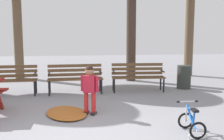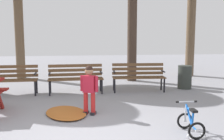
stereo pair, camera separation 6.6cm
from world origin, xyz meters
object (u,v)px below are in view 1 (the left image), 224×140
(park_bench_right, at_px, (138,75))
(child_standing, at_px, (90,86))
(kids_bicycle, at_px, (192,123))
(park_bench_left, at_px, (75,76))
(park_bench_far_left, at_px, (8,78))
(trash_bin, at_px, (184,77))

(park_bench_right, height_order, child_standing, child_standing)
(park_bench_right, height_order, kids_bicycle, park_bench_right)
(park_bench_left, height_order, kids_bicycle, park_bench_left)
(park_bench_far_left, bearing_deg, park_bench_right, 0.47)
(park_bench_left, height_order, park_bench_right, same)
(park_bench_left, relative_size, kids_bicycle, 2.84)
(park_bench_left, height_order, child_standing, child_standing)
(child_standing, relative_size, trash_bin, 1.44)
(kids_bicycle, height_order, trash_bin, trash_bin)
(kids_bicycle, distance_m, trash_bin, 4.07)
(park_bench_far_left, relative_size, kids_bicycle, 2.83)
(park_bench_far_left, distance_m, park_bench_left, 1.90)
(child_standing, distance_m, trash_bin, 3.99)
(child_standing, bearing_deg, park_bench_right, 53.98)
(park_bench_left, bearing_deg, kids_bicycle, -61.01)
(trash_bin, bearing_deg, kids_bicycle, -111.65)
(park_bench_right, xyz_separation_m, kids_bicycle, (0.07, -3.61, -0.31))
(child_standing, bearing_deg, park_bench_far_left, 135.05)
(park_bench_left, xyz_separation_m, child_standing, (0.29, -2.19, 0.12))
(park_bench_right, bearing_deg, trash_bin, 6.17)
(kids_bicycle, bearing_deg, child_standing, 140.61)
(park_bench_far_left, bearing_deg, child_standing, -44.95)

